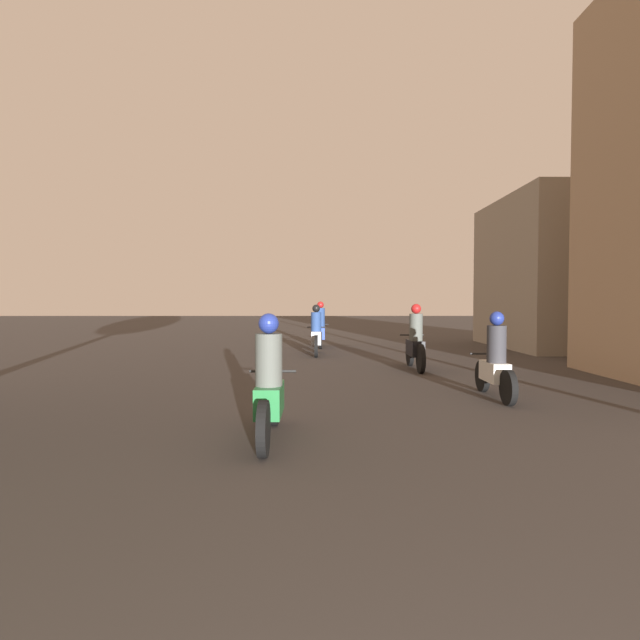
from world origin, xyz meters
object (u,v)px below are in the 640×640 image
Objects in this scene: motorcycle_silver at (316,335)px; motorcycle_blue at (320,329)px; motorcycle_black at (415,344)px; motorcycle_white at (495,363)px; motorcycle_green at (269,389)px; building_right_far at (556,273)px.

motorcycle_blue reaches higher than motorcycle_silver.
motorcycle_black is 1.06× the size of motorcycle_blue.
motorcycle_white is 10.17m from motorcycle_blue.
motorcycle_black is (-0.65, 3.68, 0.03)m from motorcycle_white.
motorcycle_white is (3.62, 2.56, -0.01)m from motorcycle_green.
building_right_far is (8.57, -0.11, 2.05)m from motorcycle_blue.
motorcycle_silver reaches higher than motorcycle_white.
motorcycle_blue reaches higher than motorcycle_black.
motorcycle_green is 0.32× the size of building_right_far.
motorcycle_blue is at bearing 108.03° from motorcycle_black.
motorcycle_blue is (-2.29, 6.05, 0.02)m from motorcycle_black.
motorcycle_black is (2.97, 6.24, 0.03)m from motorcycle_green.
motorcycle_white is at bearing 38.55° from motorcycle_green.
motorcycle_silver is at bearing -163.87° from building_right_far.
building_right_far is at bearing 16.42° from motorcycle_silver.
motorcycle_white is 3.74m from motorcycle_black.
motorcycle_silver is 1.12× the size of motorcycle_blue.
motorcycle_black is 4.20m from motorcycle_silver.
motorcycle_blue is at bearing 87.02° from motorcycle_silver.
motorcycle_blue reaches higher than motorcycle_white.
building_right_far reaches higher than motorcycle_green.
building_right_far is at bearing 67.33° from motorcycle_white.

